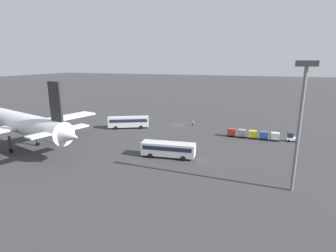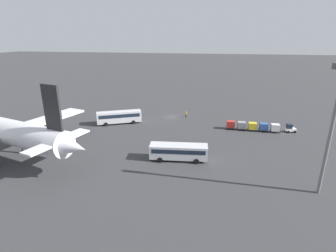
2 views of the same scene
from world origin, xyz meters
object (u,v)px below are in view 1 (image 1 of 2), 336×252
cargo_cart_white (275,136)px  cargo_cart_red (231,132)px  airplane (19,123)px  cargo_cart_blue (264,135)px  cargo_cart_yellow (253,134)px  shuttle_bus_near (129,121)px  cargo_cart_grey (242,133)px  shuttle_bus_far (168,149)px  worker_person (193,123)px  baggage_tug (291,138)px

cargo_cart_white → cargo_cart_red: bearing=-2.3°
airplane → cargo_cart_blue: bearing=-138.0°
airplane → cargo_cart_white: bearing=-139.3°
airplane → cargo_cart_red: bearing=-133.7°
cargo_cart_yellow → cargo_cart_red: 5.26m
cargo_cart_white → cargo_cart_yellow: same height
shuttle_bus_near → cargo_cart_grey: shuttle_bus_near is taller
shuttle_bus_far → cargo_cart_red: bearing=-123.3°
cargo_cart_white → shuttle_bus_far: bearing=43.4°
shuttle_bus_far → cargo_cart_blue: (-17.98, -19.62, -0.63)m
cargo_cart_white → cargo_cart_blue: (2.63, -0.16, 0.00)m
worker_person → cargo_cart_blue: (-20.25, 8.05, 0.32)m
baggage_tug → cargo_cart_blue: 6.32m
airplane → shuttle_bus_near: airplane is taller
shuttle_bus_near → shuttle_bus_far: (-19.02, 18.44, -0.17)m
airplane → cargo_cart_white: airplane is taller
cargo_cart_yellow → worker_person: bearing=-24.6°
shuttle_bus_near → cargo_cart_yellow: bearing=155.7°
shuttle_bus_far → worker_person: shuttle_bus_far is taller
airplane → cargo_cart_white: size_ratio=20.32×
shuttle_bus_far → cargo_cart_red: 22.30m
shuttle_bus_far → worker_person: bearing=-91.7°
baggage_tug → cargo_cart_red: size_ratio=1.28×
cargo_cart_white → cargo_cart_grey: size_ratio=1.00×
cargo_cart_grey → cargo_cart_yellow: bearing=177.8°
cargo_cart_red → cargo_cart_grey: bearing=175.9°
shuttle_bus_far → cargo_cart_grey: (-12.72, -19.69, -0.63)m
cargo_cart_grey → cargo_cart_blue: bearing=179.2°
shuttle_bus_far → cargo_cart_blue: shuttle_bus_far is taller
cargo_cart_blue → cargo_cart_yellow: 2.63m
cargo_cart_grey → airplane: bearing=29.3°
cargo_cart_red → cargo_cart_yellow: bearing=176.9°
baggage_tug → cargo_cart_yellow: size_ratio=1.28×
shuttle_bus_near → cargo_cart_red: shuttle_bus_near is taller
shuttle_bus_near → cargo_cart_red: size_ratio=5.60×
baggage_tug → shuttle_bus_near: bearing=-11.2°
baggage_tug → cargo_cart_white: bearing=-0.4°
shuttle_bus_near → shuttle_bus_far: shuttle_bus_near is taller
airplane → cargo_cart_red: airplane is taller
airplane → shuttle_bus_near: (-13.68, -24.28, -3.79)m
airplane → cargo_cart_yellow: (-48.05, -25.43, -4.60)m
shuttle_bus_near → baggage_tug: bearing=156.3°
cargo_cart_grey → baggage_tug: bearing=-176.9°
cargo_cart_blue → worker_person: bearing=-21.7°
cargo_cart_grey → cargo_cart_red: same height
airplane → baggage_tug: airplane is taller
airplane → worker_person: (-30.43, -33.51, -4.92)m
baggage_tug → cargo_cart_white: baggage_tug is taller
baggage_tug → cargo_cart_grey: bearing=-10.6°
cargo_cart_blue → baggage_tug: bearing=-173.6°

